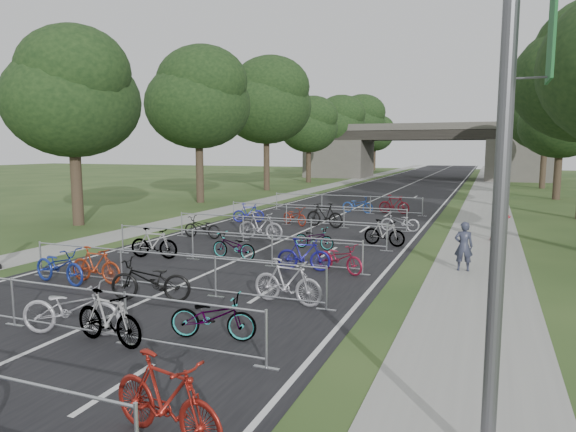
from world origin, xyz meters
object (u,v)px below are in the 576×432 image
(lamppost, at_px, (508,117))
(pedestrian_a, at_px, (464,246))
(overpass_bridge, at_px, (424,151))
(pedestrian_b, at_px, (501,219))

(lamppost, height_order, pedestrian_a, lamppost)
(overpass_bridge, xyz_separation_m, pedestrian_b, (8.69, -45.97, -2.60))
(lamppost, distance_m, pedestrian_a, 11.30)
(lamppost, bearing_deg, pedestrian_a, 94.49)
(lamppost, relative_size, pedestrian_a, 5.13)
(lamppost, bearing_deg, overpass_bridge, 97.53)
(pedestrian_a, distance_m, pedestrian_b, 6.43)
(overpass_bridge, relative_size, lamppost, 3.78)
(pedestrian_a, bearing_deg, pedestrian_b, -107.99)
(overpass_bridge, height_order, pedestrian_a, overpass_bridge)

